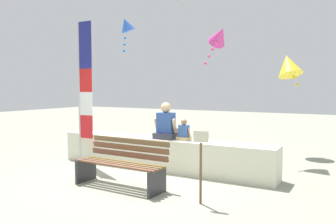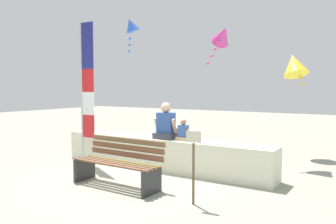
{
  "view_description": "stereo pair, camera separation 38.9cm",
  "coord_description": "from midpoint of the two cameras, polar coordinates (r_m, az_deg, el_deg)",
  "views": [
    {
      "loc": [
        3.9,
        -5.64,
        1.84
      ],
      "look_at": [
        0.18,
        0.96,
        1.3
      ],
      "focal_mm": 36.5,
      "sensor_mm": 36.0,
      "label": 1
    },
    {
      "loc": [
        4.24,
        -5.44,
        1.84
      ],
      "look_at": [
        0.18,
        0.96,
        1.3
      ],
      "focal_mm": 36.5,
      "sensor_mm": 36.0,
      "label": 2
    }
  ],
  "objects": [
    {
      "name": "park_bench",
      "position": [
        6.51,
        -9.43,
        -8.56
      ],
      "size": [
        1.81,
        0.66,
        0.88
      ],
      "color": "brown",
      "rests_on": "ground"
    },
    {
      "name": "person_child",
      "position": [
        7.42,
        1.16,
        -3.36
      ],
      "size": [
        0.3,
        0.22,
        0.46
      ],
      "color": "tan",
      "rests_on": "seawall_ledge"
    },
    {
      "name": "kite_magenta",
      "position": [
        9.02,
        7.36,
        12.51
      ],
      "size": [
        0.79,
        0.77,
        1.09
      ],
      "color": "#DB3D9E"
    },
    {
      "name": "flag_banner",
      "position": [
        8.36,
        -15.23,
        4.35
      ],
      "size": [
        0.42,
        0.05,
        3.38
      ],
      "color": "#B7B7BC",
      "rests_on": "ground"
    },
    {
      "name": "sign_post",
      "position": [
        5.44,
        3.44,
        -8.09
      ],
      "size": [
        0.24,
        0.06,
        1.17
      ],
      "color": "brown",
      "rests_on": "ground"
    },
    {
      "name": "ground_plane",
      "position": [
        7.12,
        -6.77,
        -10.96
      ],
      "size": [
        40.0,
        40.0,
        0.0
      ],
      "primitive_type": "plane",
      "color": "gray"
    },
    {
      "name": "seawall_ledge",
      "position": [
        7.81,
        -2.62,
        -6.94
      ],
      "size": [
        5.22,
        0.61,
        0.7
      ],
      "primitive_type": "cube",
      "color": "silver",
      "rests_on": "ground"
    },
    {
      "name": "kite_blue",
      "position": [
        10.44,
        -8.08,
        14.15
      ],
      "size": [
        0.68,
        0.69,
        1.01
      ],
      "color": "blue"
    },
    {
      "name": "person_adult",
      "position": [
        7.62,
        -1.83,
        -2.13
      ],
      "size": [
        0.53,
        0.39,
        0.81
      ],
      "color": "#373949",
      "rests_on": "seawall_ledge"
    },
    {
      "name": "kite_yellow",
      "position": [
        10.02,
        18.43,
        7.45
      ],
      "size": [
        1.05,
        1.04,
        0.97
      ],
      "color": "yellow"
    }
  ]
}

